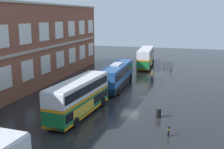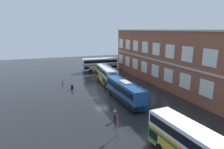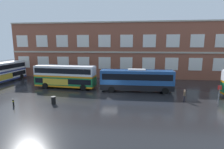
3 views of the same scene
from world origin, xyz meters
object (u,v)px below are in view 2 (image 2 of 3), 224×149
(bus_stand_flag, at_px, (118,123))
(safety_bollard_east, at_px, (63,82))
(double_decker_far, at_px, (194,149))
(waiting_passenger, at_px, (115,115))
(double_decker_middle, at_px, (107,75))
(double_decker_near, at_px, (100,64))
(station_litter_bin, at_px, (72,87))
(touring_coach, at_px, (125,91))

(bus_stand_flag, height_order, safety_bollard_east, bus_stand_flag)
(double_decker_far, relative_size, safety_bollard_east, 11.72)
(safety_bollard_east, bearing_deg, waiting_passenger, 11.99)
(double_decker_middle, bearing_deg, double_decker_near, 168.69)
(double_decker_middle, relative_size, safety_bollard_east, 11.76)
(double_decker_near, bearing_deg, station_litter_bin, -35.19)
(touring_coach, xyz_separation_m, waiting_passenger, (6.56, -4.57, -0.98))
(double_decker_near, height_order, double_decker_middle, same)
(double_decker_middle, distance_m, safety_bollard_east, 10.71)
(bus_stand_flag, bearing_deg, waiting_passenger, 163.12)
(double_decker_middle, distance_m, double_decker_far, 31.42)
(station_litter_bin, height_order, safety_bollard_east, station_litter_bin)
(double_decker_far, height_order, bus_stand_flag, double_decker_far)
(double_decker_far, distance_m, station_litter_bin, 30.30)
(double_decker_far, distance_m, waiting_passenger, 12.46)
(double_decker_near, height_order, double_decker_far, same)
(double_decker_far, relative_size, bus_stand_flag, 4.12)
(bus_stand_flag, relative_size, station_litter_bin, 2.62)
(double_decker_middle, bearing_deg, bus_stand_flag, -15.90)
(double_decker_middle, relative_size, touring_coach, 0.93)
(waiting_passenger, bearing_deg, touring_coach, 145.11)
(touring_coach, bearing_deg, double_decker_middle, 176.14)
(double_decker_middle, height_order, waiting_passenger, double_decker_middle)
(waiting_passenger, distance_m, safety_bollard_east, 22.78)
(double_decker_far, bearing_deg, station_litter_bin, -167.78)
(double_decker_near, bearing_deg, touring_coach, -7.88)
(double_decker_far, bearing_deg, safety_bollard_east, -167.02)
(waiting_passenger, xyz_separation_m, bus_stand_flag, (3.91, -1.18, 0.70))
(double_decker_middle, xyz_separation_m, station_litter_bin, (1.76, -8.68, -1.63))
(double_decker_middle, relative_size, bus_stand_flag, 4.14)
(double_decker_middle, height_order, station_litter_bin, double_decker_middle)
(double_decker_far, xyz_separation_m, bus_stand_flag, (-8.09, -4.35, -0.51))
(safety_bollard_east, bearing_deg, bus_stand_flag, 7.71)
(double_decker_middle, bearing_deg, station_litter_bin, -78.50)
(double_decker_near, xyz_separation_m, station_litter_bin, (16.48, -11.62, -1.63))
(station_litter_bin, bearing_deg, bus_stand_flag, 5.46)
(double_decker_middle, height_order, bus_stand_flag, double_decker_middle)
(station_litter_bin, relative_size, safety_bollard_east, 1.08)
(double_decker_far, bearing_deg, bus_stand_flag, -151.72)
(waiting_passenger, bearing_deg, double_decker_near, 166.18)
(double_decker_near, distance_m, bus_stand_flag, 39.15)
(waiting_passenger, relative_size, safety_bollard_east, 1.79)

